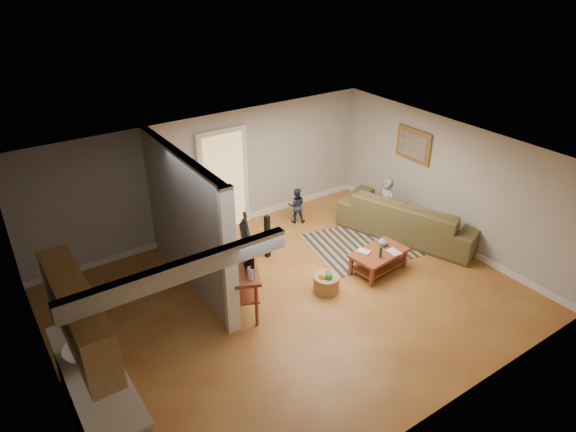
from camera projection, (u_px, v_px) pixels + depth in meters
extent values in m
plane|color=brown|center=(293.00, 300.00, 8.80)|extent=(7.50, 7.50, 0.00)
cube|color=#AAA8A3|center=(209.00, 176.00, 10.40)|extent=(7.50, 0.04, 2.50)
cube|color=#AAA8A3|center=(44.00, 324.00, 6.35)|extent=(0.04, 6.00, 2.50)
cube|color=#AAA8A3|center=(450.00, 183.00, 10.07)|extent=(0.04, 6.00, 2.50)
cube|color=white|center=(293.00, 165.00, 7.63)|extent=(7.50, 6.00, 0.04)
cube|color=#AAA8A3|center=(186.00, 222.00, 8.68)|extent=(0.15, 3.10, 2.50)
cube|color=white|center=(230.00, 264.00, 7.54)|extent=(0.22, 0.10, 2.50)
cube|color=white|center=(214.00, 227.00, 10.94)|extent=(7.50, 0.04, 0.12)
cube|color=white|center=(440.00, 236.00, 10.62)|extent=(0.04, 6.00, 0.12)
cube|color=#D8B272|center=(224.00, 182.00, 10.60)|extent=(0.90, 0.06, 2.10)
cube|color=#A8874D|center=(101.00, 400.00, 6.30)|extent=(0.60, 2.20, 0.90)
cube|color=beige|center=(94.00, 372.00, 6.08)|extent=(0.64, 2.24, 0.05)
cube|color=#A8874D|center=(78.00, 314.00, 5.66)|extent=(0.35, 2.00, 0.70)
imported|color=silver|center=(86.00, 356.00, 6.29)|extent=(0.54, 0.54, 0.19)
cube|color=black|center=(205.00, 203.00, 7.96)|extent=(0.03, 0.40, 0.34)
cube|color=black|center=(191.00, 192.00, 8.33)|extent=(0.03, 0.40, 0.34)
cube|color=black|center=(179.00, 181.00, 8.69)|extent=(0.03, 0.40, 0.34)
cube|color=olive|center=(413.00, 145.00, 10.55)|extent=(0.04, 0.90, 0.68)
cube|color=black|center=(368.00, 243.00, 10.47)|extent=(2.61, 2.10, 0.01)
imported|color=#4E4727|center=(408.00, 234.00, 10.80)|extent=(2.05, 3.09, 0.84)
cube|color=maroon|center=(379.00, 253.00, 9.42)|extent=(1.12, 0.74, 0.05)
cube|color=silver|center=(379.00, 253.00, 9.42)|extent=(0.70, 0.44, 0.02)
cube|color=maroon|center=(378.00, 265.00, 9.54)|extent=(1.03, 0.64, 0.03)
cube|color=maroon|center=(372.00, 277.00, 9.08)|extent=(0.07, 0.07, 0.39)
cube|color=maroon|center=(405.00, 258.00, 9.62)|extent=(0.07, 0.07, 0.39)
cube|color=maroon|center=(351.00, 265.00, 9.41)|extent=(0.07, 0.07, 0.39)
cube|color=maroon|center=(384.00, 248.00, 9.95)|extent=(0.07, 0.07, 0.39)
imported|color=navy|center=(383.00, 245.00, 9.61)|extent=(0.20, 0.20, 0.19)
cylinder|color=#13541C|center=(381.00, 252.00, 9.20)|extent=(0.06, 0.06, 0.21)
imported|color=#998C4C|center=(361.00, 254.00, 9.34)|extent=(0.25, 0.28, 0.02)
imported|color=#66594C|center=(390.00, 254.00, 9.34)|extent=(0.20, 0.27, 0.02)
cube|color=maroon|center=(241.00, 263.00, 8.33)|extent=(1.01, 1.44, 0.06)
cube|color=maroon|center=(242.00, 282.00, 8.51)|extent=(0.91, 1.31, 0.03)
cylinder|color=maroon|center=(235.00, 306.00, 7.99)|extent=(0.06, 0.06, 0.83)
cylinder|color=maroon|center=(229.00, 265.00, 9.01)|extent=(0.06, 0.06, 0.83)
cylinder|color=maroon|center=(256.00, 304.00, 8.04)|extent=(0.06, 0.06, 0.83)
cylinder|color=maroon|center=(248.00, 264.00, 9.06)|extent=(0.06, 0.06, 0.83)
imported|color=black|center=(242.00, 262.00, 8.33)|extent=(0.57, 1.05, 0.63)
cylinder|color=white|center=(251.00, 273.00, 7.85)|extent=(0.11, 0.11, 0.20)
cube|color=black|center=(207.00, 264.00, 8.96)|extent=(0.11, 0.11, 0.94)
cube|color=black|center=(267.00, 237.00, 9.84)|extent=(0.11, 0.11, 0.89)
cylinder|color=#9F6C44|center=(326.00, 284.00, 8.98)|extent=(0.45, 0.45, 0.30)
sphere|color=red|center=(328.00, 274.00, 8.97)|extent=(0.14, 0.14, 0.14)
sphere|color=yellow|center=(323.00, 276.00, 8.88)|extent=(0.14, 0.14, 0.14)
sphere|color=green|center=(329.00, 276.00, 8.85)|extent=(0.14, 0.14, 0.14)
imported|color=slate|center=(383.00, 230.00, 10.97)|extent=(0.32, 0.46, 1.18)
imported|color=#212B44|center=(296.00, 222.00, 11.29)|extent=(0.49, 0.46, 0.80)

